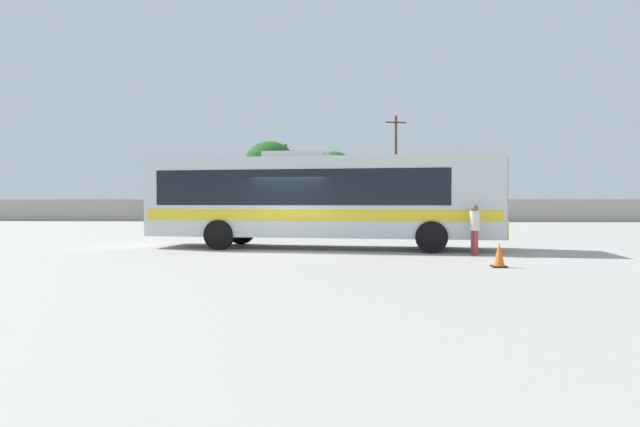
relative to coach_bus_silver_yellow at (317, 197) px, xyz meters
name	(u,v)px	position (x,y,z in m)	size (l,w,h in m)	color
ground_plane	(308,233)	(-0.97, 8.77, -1.85)	(300.00, 300.00, 0.00)	#A3A099
perimeter_wall	(323,210)	(-0.97, 25.97, -0.90)	(80.00, 0.30, 1.89)	#9E998C
coach_bus_silver_yellow	(317,197)	(0.00, 0.00, 0.00)	(12.61, 3.97, 3.45)	silver
attendant_by_bus_door	(475,226)	(5.02, -2.33, -0.95)	(0.41, 0.41, 1.59)	#99383D
parked_car_leftmost_black	(182,213)	(-12.20, 22.66, -1.03)	(4.12, 2.19, 1.54)	black
parked_car_second_grey	(249,213)	(-6.64, 22.23, -1.09)	(4.43, 2.06, 1.42)	slate
utility_pole_near	(286,180)	(-4.59, 29.52, 1.83)	(1.77, 0.56, 7.00)	#4C3823
utility_pole_far	(396,166)	(5.47, 28.37, 3.04)	(1.79, 0.49, 9.39)	#4C3823
roadside_tree_left	(165,182)	(-16.85, 31.85, 1.76)	(3.82, 3.82, 5.24)	brown
roadside_tree_midleft	(270,163)	(-6.10, 29.60, 3.47)	(4.69, 4.69, 7.32)	brown
roadside_tree_midright	(333,169)	(-0.13, 28.24, 2.82)	(3.57, 3.57, 6.21)	brown
traffic_cone_on_apron	(499,255)	(4.91, -5.31, -1.54)	(0.36, 0.36, 0.64)	black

